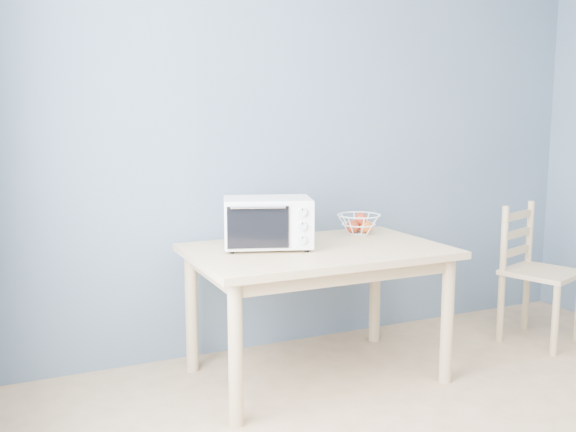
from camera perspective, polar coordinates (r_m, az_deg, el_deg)
name	(u,v)px	position (r m, az deg, el deg)	size (l,w,h in m)	color
dining_table	(317,265)	(3.58, 2.59, -4.40)	(1.40, 0.90, 0.75)	tan
toaster_oven	(264,222)	(3.51, -2.12, -0.53)	(0.55, 0.46, 0.28)	white
fruit_basket	(359,223)	(3.98, 6.30, -0.64)	(0.33, 0.33, 0.14)	white
dining_chair	(535,275)	(4.52, 21.13, -4.87)	(0.54, 0.54, 0.90)	tan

